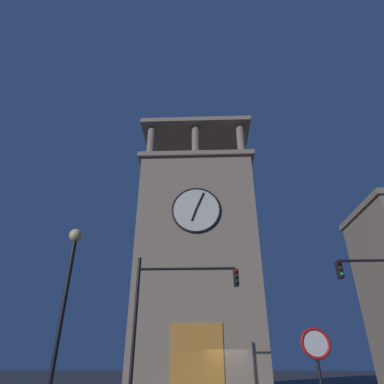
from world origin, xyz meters
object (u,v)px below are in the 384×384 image
at_px(clocktower, 197,260).
at_px(traffic_signal_near, 170,303).
at_px(street_lamp, 68,283).
at_px(no_horn_sign, 317,351).

relative_size(clocktower, traffic_signal_near, 3.77).
bearing_deg(street_lamp, traffic_signal_near, -120.92).
xyz_separation_m(traffic_signal_near, street_lamp, (2.77, 4.63, -0.14)).
height_order(clocktower, traffic_signal_near, clocktower).
distance_m(clocktower, street_lamp, 16.19).
distance_m(street_lamp, no_horn_sign, 7.46).
relative_size(traffic_signal_near, street_lamp, 1.06).
distance_m(traffic_signal_near, street_lamp, 5.39).
bearing_deg(street_lamp, no_horn_sign, 174.11).
bearing_deg(no_horn_sign, street_lamp, -5.89).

